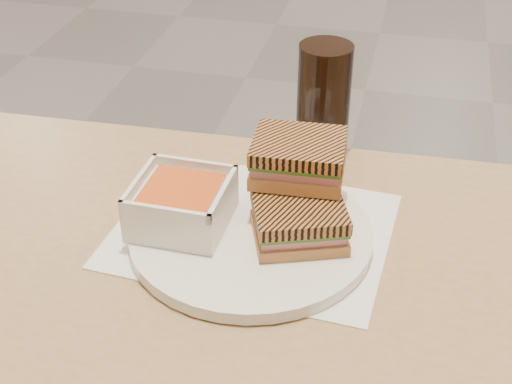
% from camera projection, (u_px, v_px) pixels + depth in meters
% --- Properties ---
extents(main_table, '(1.22, 0.73, 0.75)m').
position_uv_depth(main_table, '(324.00, 378.00, 0.87)').
color(main_table, tan).
rests_on(main_table, ground).
extents(tray_liner, '(0.36, 0.29, 0.00)m').
position_uv_depth(tray_liner, '(253.00, 230.00, 0.92)').
color(tray_liner, white).
rests_on(tray_liner, main_table).
extents(plate, '(0.30, 0.30, 0.02)m').
position_uv_depth(plate, '(251.00, 234.00, 0.89)').
color(plate, white).
rests_on(plate, tray_liner).
extents(soup_bowl, '(0.12, 0.12, 0.06)m').
position_uv_depth(soup_bowl, '(182.00, 206.00, 0.89)').
color(soup_bowl, white).
rests_on(soup_bowl, plate).
extents(panini_lower, '(0.13, 0.12, 0.05)m').
position_uv_depth(panini_lower, '(299.00, 222.00, 0.86)').
color(panini_lower, '#BA7C4B').
rests_on(panini_lower, plate).
extents(panini_upper, '(0.12, 0.10, 0.05)m').
position_uv_depth(panini_upper, '(299.00, 158.00, 0.89)').
color(panini_upper, '#BA7C4B').
rests_on(panini_upper, panini_lower).
extents(cola_glass, '(0.08, 0.08, 0.16)m').
position_uv_depth(cola_glass, '(324.00, 99.00, 1.04)').
color(cola_glass, black).
rests_on(cola_glass, main_table).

